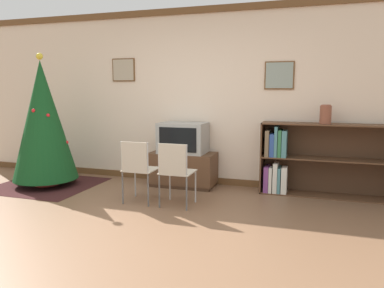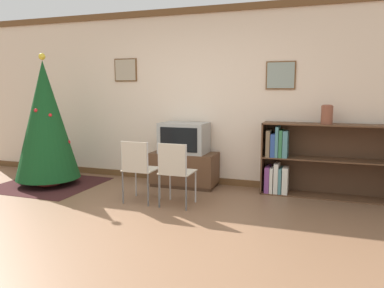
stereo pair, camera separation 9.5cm
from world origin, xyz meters
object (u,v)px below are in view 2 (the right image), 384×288
Objects in this scene: tv_console at (184,169)px; television at (184,138)px; bookshelf at (310,161)px; vase at (327,114)px; folding_chair_left at (138,167)px; christmas_tree at (46,121)px; folding_chair_right at (175,170)px.

television is (-0.00, -0.00, 0.49)m from tv_console.
bookshelf is 0.69m from vase.
tv_console is at bearing -178.79° from vase.
bookshelf is at bearing 28.01° from folding_chair_left.
christmas_tree is 2.44× the size of folding_chair_right.
television is 1.08m from folding_chair_right.
folding_chair_left is at bearing -155.00° from vase.
tv_console is at bearing 104.14° from folding_chair_right.
vase is at bearing -13.21° from bookshelf.
bookshelf is at bearing 10.50° from christmas_tree.
christmas_tree is 2.24m from tv_console.
tv_console is 0.49m from television.
vase is at bearing 1.21° from tv_console.
tv_console is 2.20m from vase.
television is 0.85× the size of folding_chair_right.
vase is (0.20, -0.05, 0.66)m from bookshelf.
bookshelf is (1.57, 1.11, 0.01)m from folding_chair_right.
folding_chair_left is at bearing -151.99° from bookshelf.
bookshelf is at bearing 166.79° from vase.
bookshelf reaches higher than folding_chair_right.
vase reaches higher than tv_console.
television reaches higher than folding_chair_left.
vase is (2.02, 0.04, 0.88)m from tv_console.
tv_console is 0.52× the size of bookshelf.
folding_chair_right is 0.43× the size of bookshelf.
folding_chair_right is at bearing 0.00° from folding_chair_left.
folding_chair_right is at bearing -148.95° from vase.
tv_console is 1.42× the size of television.
folding_chair_left and folding_chair_right have the same top height.
christmas_tree is 2.01× the size of tv_console.
folding_chair_left is (-0.26, -1.02, -0.27)m from television.
vase reaches higher than television.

